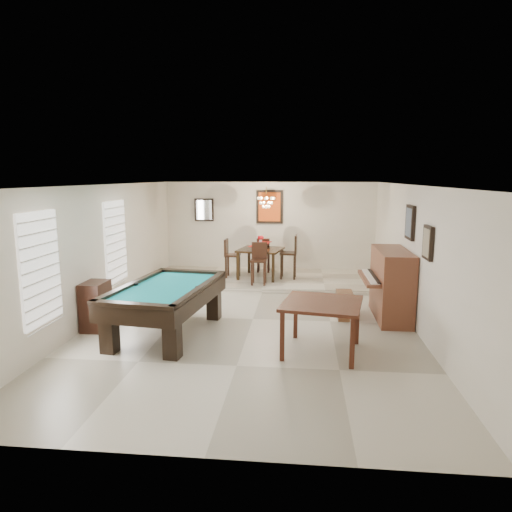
% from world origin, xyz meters
% --- Properties ---
extents(ground_plane, '(6.00, 9.00, 0.02)m').
position_xyz_m(ground_plane, '(0.00, 0.00, -0.01)').
color(ground_plane, beige).
extents(wall_back, '(6.00, 0.04, 2.60)m').
position_xyz_m(wall_back, '(0.00, 4.50, 1.30)').
color(wall_back, silver).
rests_on(wall_back, ground_plane).
extents(wall_front, '(6.00, 0.04, 2.60)m').
position_xyz_m(wall_front, '(0.00, -4.50, 1.30)').
color(wall_front, silver).
rests_on(wall_front, ground_plane).
extents(wall_left, '(0.04, 9.00, 2.60)m').
position_xyz_m(wall_left, '(-3.00, 0.00, 1.30)').
color(wall_left, silver).
rests_on(wall_left, ground_plane).
extents(wall_right, '(0.04, 9.00, 2.60)m').
position_xyz_m(wall_right, '(3.00, 0.00, 1.30)').
color(wall_right, silver).
rests_on(wall_right, ground_plane).
extents(ceiling, '(6.00, 9.00, 0.04)m').
position_xyz_m(ceiling, '(0.00, 0.00, 2.60)').
color(ceiling, white).
rests_on(ceiling, wall_back).
extents(dining_step, '(6.00, 2.50, 0.12)m').
position_xyz_m(dining_step, '(0.00, 3.25, 0.06)').
color(dining_step, beige).
rests_on(dining_step, ground_plane).
extents(window_left_front, '(0.06, 1.00, 1.70)m').
position_xyz_m(window_left_front, '(-2.97, -2.20, 1.40)').
color(window_left_front, white).
rests_on(window_left_front, wall_left).
extents(window_left_rear, '(0.06, 1.00, 1.70)m').
position_xyz_m(window_left_rear, '(-2.97, 0.60, 1.40)').
color(window_left_rear, white).
rests_on(window_left_rear, wall_left).
extents(pool_table, '(1.70, 2.72, 0.85)m').
position_xyz_m(pool_table, '(-1.42, -0.99, 0.43)').
color(pool_table, black).
rests_on(pool_table, ground_plane).
extents(square_table, '(1.38, 1.38, 0.82)m').
position_xyz_m(square_table, '(1.26, -1.57, 0.41)').
color(square_table, '#38180E').
rests_on(square_table, ground_plane).
extents(upright_piano, '(0.91, 1.63, 1.36)m').
position_xyz_m(upright_piano, '(2.52, 0.35, 0.68)').
color(upright_piano, brown).
rests_on(upright_piano, ground_plane).
extents(piano_bench, '(0.33, 0.82, 0.46)m').
position_xyz_m(piano_bench, '(1.81, 0.39, 0.23)').
color(piano_bench, brown).
rests_on(piano_bench, ground_plane).
extents(apothecary_chest, '(0.39, 0.59, 0.88)m').
position_xyz_m(apothecary_chest, '(-2.78, -0.88, 0.44)').
color(apothecary_chest, black).
rests_on(apothecary_chest, ground_plane).
extents(dining_table, '(1.26, 1.26, 0.89)m').
position_xyz_m(dining_table, '(-0.14, 3.20, 0.56)').
color(dining_table, black).
rests_on(dining_table, dining_step).
extents(flower_vase, '(0.14, 0.14, 0.23)m').
position_xyz_m(flower_vase, '(-0.14, 3.20, 1.12)').
color(flower_vase, '#AE0E16').
rests_on(flower_vase, dining_table).
extents(dining_chair_south, '(0.38, 0.38, 1.03)m').
position_xyz_m(dining_chair_south, '(-0.11, 2.42, 0.63)').
color(dining_chair_south, black).
rests_on(dining_chair_south, dining_step).
extents(dining_chair_north, '(0.36, 0.36, 0.96)m').
position_xyz_m(dining_chair_north, '(-0.13, 3.95, 0.60)').
color(dining_chair_north, black).
rests_on(dining_chair_north, dining_step).
extents(dining_chair_west, '(0.39, 0.39, 1.01)m').
position_xyz_m(dining_chair_west, '(-0.88, 3.16, 0.63)').
color(dining_chair_west, black).
rests_on(dining_chair_west, dining_step).
extents(dining_chair_east, '(0.44, 0.44, 1.14)m').
position_xyz_m(dining_chair_east, '(0.59, 3.19, 0.69)').
color(dining_chair_east, black).
rests_on(dining_chair_east, dining_step).
extents(chandelier, '(0.44, 0.44, 0.60)m').
position_xyz_m(chandelier, '(0.00, 3.20, 2.20)').
color(chandelier, '#FFE5B2').
rests_on(chandelier, ceiling).
extents(back_painting, '(0.75, 0.06, 0.95)m').
position_xyz_m(back_painting, '(0.00, 4.46, 1.90)').
color(back_painting, '#D84C14').
rests_on(back_painting, wall_back).
extents(back_mirror, '(0.55, 0.06, 0.65)m').
position_xyz_m(back_mirror, '(-1.90, 4.46, 1.80)').
color(back_mirror, white).
rests_on(back_mirror, wall_back).
extents(right_picture_upper, '(0.06, 0.55, 0.65)m').
position_xyz_m(right_picture_upper, '(2.96, 0.30, 1.90)').
color(right_picture_upper, slate).
rests_on(right_picture_upper, wall_right).
extents(right_picture_lower, '(0.06, 0.45, 0.55)m').
position_xyz_m(right_picture_lower, '(2.96, -1.00, 1.70)').
color(right_picture_lower, gray).
rests_on(right_picture_lower, wall_right).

